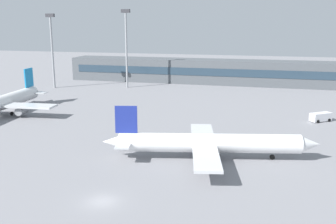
{
  "coord_description": "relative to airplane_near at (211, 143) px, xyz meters",
  "views": [
    {
      "loc": [
        20.23,
        -42.9,
        22.73
      ],
      "look_at": [
        -1.69,
        40.0,
        3.0
      ],
      "focal_mm": 41.51,
      "sensor_mm": 36.0,
      "label": 1
    }
  ],
  "objects": [
    {
      "name": "floodlight_tower_east",
      "position": [
        -65.52,
        60.02,
        12.17
      ],
      "size": [
        3.2,
        0.8,
        25.87
      ],
      "color": "gray",
      "rests_on": "ground_plane"
    },
    {
      "name": "airplane_near",
      "position": [
        0.0,
        0.0,
        0.0
      ],
      "size": [
        36.62,
        25.9,
        9.14
      ],
      "color": "white",
      "rests_on": "ground_plane"
    },
    {
      "name": "service_van_white",
      "position": [
        21.22,
        32.29,
        -1.67
      ],
      "size": [
        5.35,
        4.74,
        2.08
      ],
      "color": "white",
      "rests_on": "ground_plane"
    },
    {
      "name": "terminal_building",
      "position": [
        -11.12,
        85.37,
        1.72
      ],
      "size": [
        115.12,
        12.13,
        9.0
      ],
      "color": "#4C5156",
      "rests_on": "ground_plane"
    },
    {
      "name": "ground_plane",
      "position": [
        -11.12,
        20.12,
        -2.79
      ],
      "size": [
        400.0,
        400.0,
        0.0
      ],
      "primitive_type": "plane",
      "color": "gray"
    },
    {
      "name": "floodlight_tower_west",
      "position": [
        -40.48,
        67.24,
        12.93
      ],
      "size": [
        3.2,
        0.8,
        27.35
      ],
      "color": "gray",
      "rests_on": "ground_plane"
    }
  ]
}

